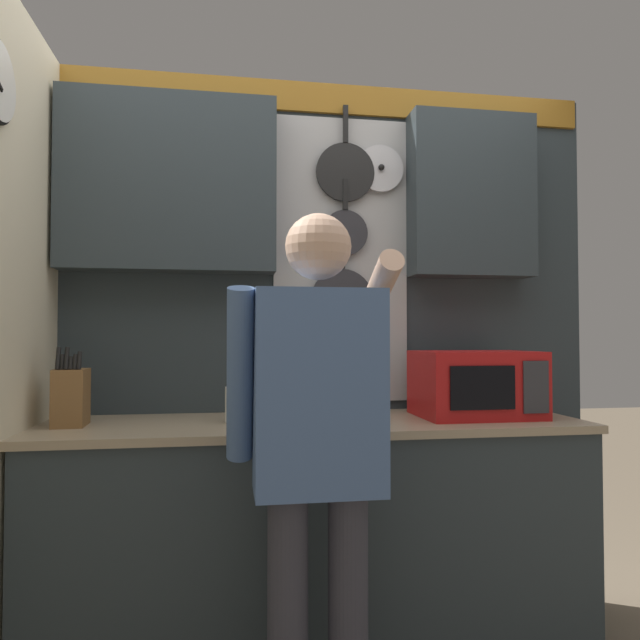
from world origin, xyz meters
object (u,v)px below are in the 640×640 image
(knife_block, at_px, (71,397))
(utensil_crock, at_px, (241,400))
(person, at_px, (318,434))
(microwave, at_px, (476,384))

(knife_block, distance_m, utensil_crock, 0.62)
(utensil_crock, height_order, person, person)
(utensil_crock, relative_size, person, 0.21)
(knife_block, bearing_deg, microwave, -0.02)
(person, bearing_deg, utensil_crock, 112.44)
(microwave, bearing_deg, utensil_crock, 179.91)
(knife_block, bearing_deg, person, -31.89)
(microwave, xyz_separation_m, knife_block, (-1.57, 0.00, -0.03))
(microwave, distance_m, knife_block, 1.57)
(microwave, height_order, knife_block, knife_block)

